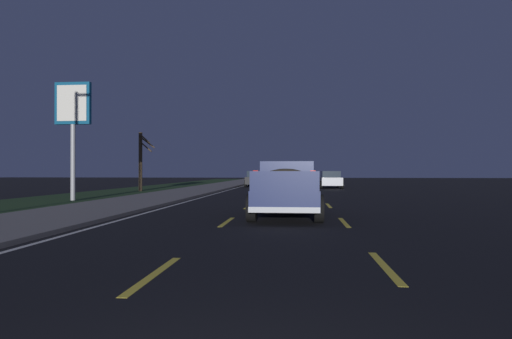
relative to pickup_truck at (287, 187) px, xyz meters
The scene contains 10 objects.
ground 14.57m from the pickup_truck, ahead, with size 144.00×144.00×0.00m, color black.
sidewalk_shoulder 16.36m from the pickup_truck, 27.14° to the left, with size 108.00×4.00×0.12m, color slate.
grass_verge 19.16m from the pickup_truck, 40.58° to the left, with size 108.00×6.00×0.01m, color #1E3819.
lane_markings 18.10m from the pickup_truck, ahead, with size 108.00×7.04×0.01m.
pickup_truck is the anchor object (origin of this frame).
sedan_silver 24.75m from the pickup_truck, ahead, with size 4.44×2.08×1.54m.
sedan_black 27.73m from the pickup_truck, ahead, with size 4.41×2.04×1.54m.
sedan_white 11.03m from the pickup_truck, ahead, with size 4.43×2.07×1.54m.
gas_price_sign 13.67m from the pickup_truck, 59.13° to the left, with size 0.27×1.90×6.18m.
bare_tree_far 20.97m from the pickup_truck, 33.67° to the left, with size 1.05×1.16×4.51m.
Camera 1 is at (-2.28, -0.35, 1.53)m, focal length 30.27 mm.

